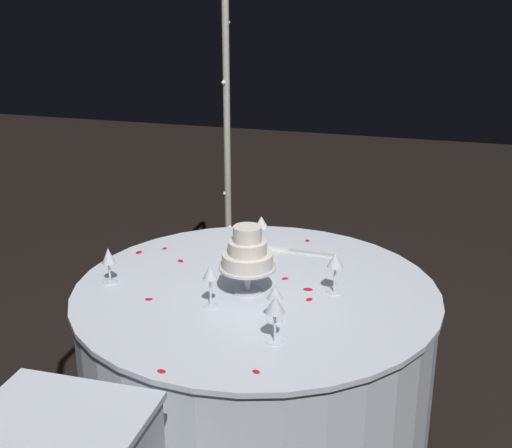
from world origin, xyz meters
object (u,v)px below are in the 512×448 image
at_px(decorative_arch, 137,114).
at_px(wine_glass_5, 210,276).
at_px(tiered_cake, 247,254).
at_px(wine_glass_4, 275,307).
at_px(wine_glass_2, 261,224).
at_px(cake_knife, 297,251).
at_px(wine_glass_3, 275,295).
at_px(wine_glass_1, 109,258).
at_px(main_table, 256,373).
at_px(wine_glass_0, 335,262).

height_order(decorative_arch, wine_glass_5, decorative_arch).
xyz_separation_m(tiered_cake, wine_glass_4, (-0.35, -0.20, -0.02)).
xyz_separation_m(wine_glass_2, cake_knife, (-0.03, -0.17, -0.10)).
bearing_deg(cake_knife, wine_glass_4, -172.99).
bearing_deg(wine_glass_2, cake_knife, -100.94).
height_order(tiered_cake, wine_glass_3, tiered_cake).
distance_m(wine_glass_1, wine_glass_3, 0.72).
xyz_separation_m(main_table, wine_glass_4, (-0.38, -0.17, 0.51)).
bearing_deg(main_table, cake_knife, -9.77).
bearing_deg(wine_glass_1, cake_knife, -52.04).
relative_size(decorative_arch, tiered_cake, 8.44).
height_order(tiered_cake, wine_glass_2, tiered_cake).
bearing_deg(tiered_cake, wine_glass_0, -76.04).
relative_size(main_table, wine_glass_2, 10.29).
height_order(wine_glass_1, wine_glass_4, wine_glass_4).
distance_m(wine_glass_0, cake_knife, 0.45).
distance_m(main_table, wine_glass_4, 0.66).
relative_size(decorative_arch, wine_glass_5, 13.56).
height_order(wine_glass_3, wine_glass_5, wine_glass_5).
xyz_separation_m(wine_glass_0, wine_glass_1, (-0.14, 0.88, -0.02)).
xyz_separation_m(wine_glass_0, wine_glass_4, (-0.43, 0.13, 0.00)).
xyz_separation_m(decorative_arch, main_table, (-0.00, -0.46, -1.04)).
bearing_deg(wine_glass_5, wine_glass_2, -2.17).
relative_size(wine_glass_1, wine_glass_5, 0.88).
relative_size(tiered_cake, wine_glass_1, 1.82).
distance_m(wine_glass_0, wine_glass_2, 0.56).
xyz_separation_m(wine_glass_1, wine_glass_4, (-0.29, -0.75, 0.03)).
relative_size(tiered_cake, wine_glass_5, 1.61).
height_order(decorative_arch, wine_glass_0, decorative_arch).
xyz_separation_m(decorative_arch, wine_glass_3, (-0.23, -0.59, -0.57)).
bearing_deg(wine_glass_4, wine_glass_0, -16.60).
xyz_separation_m(wine_glass_3, cake_knife, (0.64, 0.06, -0.10)).
bearing_deg(wine_glass_4, main_table, 24.11).
relative_size(wine_glass_1, wine_glass_4, 0.86).
height_order(wine_glass_0, wine_glass_2, wine_glass_0).
height_order(main_table, wine_glass_0, wine_glass_0).
relative_size(tiered_cake, wine_glass_2, 1.93).
height_order(decorative_arch, cake_knife, decorative_arch).
distance_m(wine_glass_3, wine_glass_4, 0.16).
height_order(wine_glass_4, cake_knife, wine_glass_4).
relative_size(wine_glass_1, wine_glass_2, 1.06).
bearing_deg(wine_glass_5, wine_glass_3, -99.50).
xyz_separation_m(wine_glass_0, wine_glass_3, (-0.28, 0.17, -0.03)).
bearing_deg(wine_glass_1, wine_glass_0, -80.71).
bearing_deg(main_table, wine_glass_0, -79.85).
relative_size(wine_glass_0, cake_knife, 0.57).
xyz_separation_m(wine_glass_5, cake_knife, (0.60, -0.19, -0.12)).
bearing_deg(wine_glass_2, main_table, -167.58).
bearing_deg(wine_glass_2, wine_glass_1, 138.42).
xyz_separation_m(wine_glass_2, wine_glass_4, (-0.83, -0.27, 0.03)).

